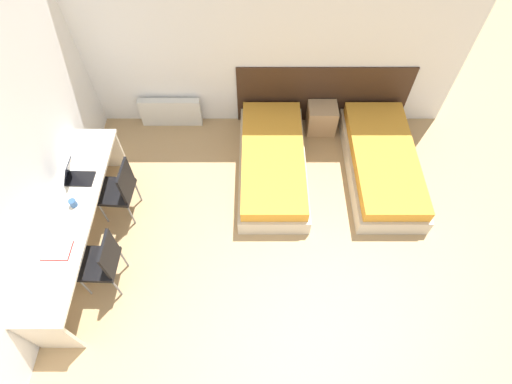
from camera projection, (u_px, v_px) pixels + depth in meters
name	position (u px, v px, depth m)	size (l,w,h in m)	color
wall_back	(256.00, 43.00, 5.22)	(5.71, 0.05, 2.70)	white
wall_left	(24.00, 163.00, 4.08)	(0.05, 4.98, 2.70)	white
headboard_panel	(324.00, 95.00, 5.90)	(2.54, 0.03, 0.99)	#382316
bed_near_window	(273.00, 163.00, 5.54)	(0.92, 2.03, 0.42)	beige
bed_near_door	(382.00, 163.00, 5.54)	(0.92, 2.03, 0.42)	beige
nightstand	(322.00, 119.00, 6.00)	(0.42, 0.35, 0.45)	tan
radiator	(172.00, 112.00, 6.07)	(0.92, 0.12, 0.47)	silver
desk	(75.00, 219.00, 4.58)	(0.54, 2.55, 0.74)	beige
chair_near_laptop	(120.00, 189.00, 4.92)	(0.45, 0.45, 0.92)	black
chair_near_notebook	(103.00, 261.00, 4.37)	(0.43, 0.43, 0.92)	black
laptop	(77.00, 175.00, 4.68)	(0.33, 0.23, 0.31)	black
open_notebook	(58.00, 250.00, 4.19)	(0.30, 0.24, 0.02)	#B21E1E
mug	(74.00, 203.00, 4.49)	(0.08, 0.08, 0.09)	#2D5184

